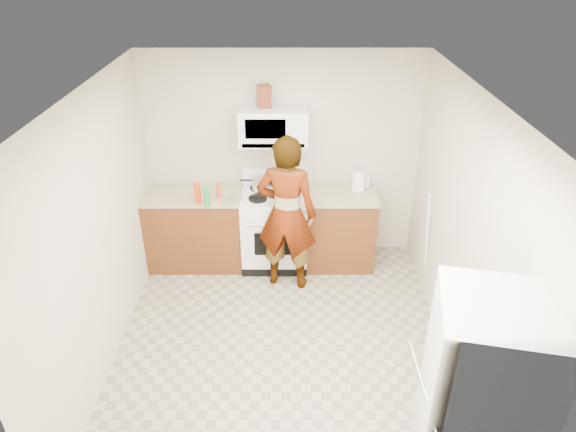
{
  "coord_description": "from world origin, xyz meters",
  "views": [
    {
      "loc": [
        0.06,
        -3.82,
        3.57
      ],
      "look_at": [
        0.06,
        0.55,
        1.15
      ],
      "focal_mm": 32.0,
      "sensor_mm": 36.0,
      "label": 1
    }
  ],
  "objects_px": {
    "microwave": "(273,126)",
    "kettle": "(359,182)",
    "fridge": "(478,409)",
    "saucepan": "(262,183)",
    "gas_range": "(274,227)",
    "person": "(287,214)"
  },
  "relations": [
    {
      "from": "microwave",
      "to": "kettle",
      "type": "bearing_deg",
      "value": -2.09
    },
    {
      "from": "fridge",
      "to": "saucepan",
      "type": "bearing_deg",
      "value": 128.56
    },
    {
      "from": "gas_range",
      "to": "microwave",
      "type": "distance_m",
      "value": 1.22
    },
    {
      "from": "gas_range",
      "to": "person",
      "type": "relative_size",
      "value": 0.63
    },
    {
      "from": "person",
      "to": "fridge",
      "type": "bearing_deg",
      "value": 127.05
    },
    {
      "from": "gas_range",
      "to": "fridge",
      "type": "height_order",
      "value": "fridge"
    },
    {
      "from": "microwave",
      "to": "person",
      "type": "height_order",
      "value": "microwave"
    },
    {
      "from": "person",
      "to": "fridge",
      "type": "distance_m",
      "value": 2.85
    },
    {
      "from": "microwave",
      "to": "saucepan",
      "type": "xyz_separation_m",
      "value": [
        -0.14,
        -0.04,
        -0.68
      ]
    },
    {
      "from": "microwave",
      "to": "saucepan",
      "type": "distance_m",
      "value": 0.7
    },
    {
      "from": "person",
      "to": "kettle",
      "type": "relative_size",
      "value": 9.4
    },
    {
      "from": "kettle",
      "to": "saucepan",
      "type": "distance_m",
      "value": 1.12
    },
    {
      "from": "fridge",
      "to": "gas_range",
      "type": "bearing_deg",
      "value": 127.11
    },
    {
      "from": "gas_range",
      "to": "kettle",
      "type": "height_order",
      "value": "gas_range"
    },
    {
      "from": "person",
      "to": "fridge",
      "type": "xyz_separation_m",
      "value": [
        1.25,
        -2.56,
        -0.05
      ]
    },
    {
      "from": "gas_range",
      "to": "saucepan",
      "type": "distance_m",
      "value": 0.56
    },
    {
      "from": "gas_range",
      "to": "kettle",
      "type": "xyz_separation_m",
      "value": [
        0.98,
        0.09,
        0.55
      ]
    },
    {
      "from": "gas_range",
      "to": "fridge",
      "type": "relative_size",
      "value": 0.66
    },
    {
      "from": "saucepan",
      "to": "gas_range",
      "type": "bearing_deg",
      "value": -33.11
    },
    {
      "from": "fridge",
      "to": "saucepan",
      "type": "relative_size",
      "value": 7.34
    },
    {
      "from": "kettle",
      "to": "person",
      "type": "bearing_deg",
      "value": -138.04
    },
    {
      "from": "gas_range",
      "to": "saucepan",
      "type": "height_order",
      "value": "gas_range"
    }
  ]
}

